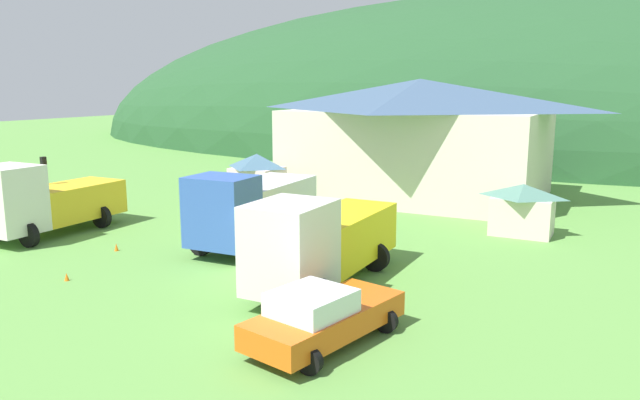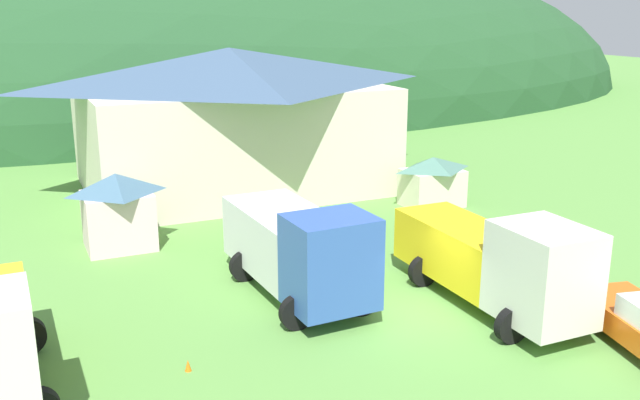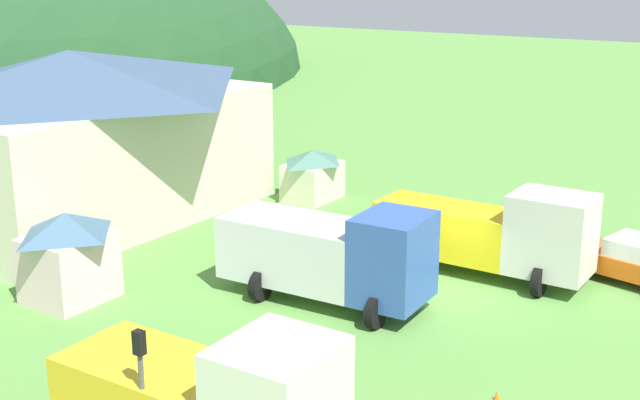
# 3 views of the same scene
# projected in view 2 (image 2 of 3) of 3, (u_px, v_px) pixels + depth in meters

# --- Properties ---
(ground_plane) EXTENTS (200.00, 200.00, 0.00)m
(ground_plane) POSITION_uv_depth(u_px,v_px,m) (411.00, 312.00, 22.71)
(ground_plane) COLOR #5B9342
(forested_hill_backdrop) EXTENTS (123.53, 60.00, 35.74)m
(forested_hill_backdrop) POSITION_uv_depth(u_px,v_px,m) (119.00, 100.00, 73.40)
(forested_hill_backdrop) COLOR #234C28
(forested_hill_backdrop) RESTS_ON ground
(depot_building) EXTENTS (16.29, 11.98, 7.45)m
(depot_building) POSITION_uv_depth(u_px,v_px,m) (231.00, 117.00, 37.45)
(depot_building) COLOR beige
(depot_building) RESTS_ON ground
(play_shed_cream) EXTENTS (3.00, 2.18, 2.45)m
(play_shed_cream) POSITION_uv_depth(u_px,v_px,m) (432.00, 181.00, 34.47)
(play_shed_cream) COLOR beige
(play_shed_cream) RESTS_ON ground
(play_shed_pink) EXTENTS (2.87, 2.55, 3.11)m
(play_shed_pink) POSITION_uv_depth(u_px,v_px,m) (118.00, 210.00, 28.36)
(play_shed_pink) COLOR beige
(play_shed_pink) RESTS_ON ground
(box_truck_blue) EXTENTS (3.57, 7.38, 3.43)m
(box_truck_blue) POSITION_uv_depth(u_px,v_px,m) (299.00, 247.00, 23.49)
(box_truck_blue) COLOR #3356AD
(box_truck_blue) RESTS_ON ground
(flatbed_truck_yellow) EXTENTS (3.07, 7.99, 3.42)m
(flatbed_truck_yellow) POSITION_uv_depth(u_px,v_px,m) (497.00, 260.00, 22.42)
(flatbed_truck_yellow) COLOR silver
(flatbed_truck_yellow) RESTS_ON ground
(traffic_cone_near_pickup) EXTENTS (0.36, 0.36, 0.65)m
(traffic_cone_near_pickup) POSITION_uv_depth(u_px,v_px,m) (188.00, 371.00, 19.07)
(traffic_cone_near_pickup) COLOR orange
(traffic_cone_near_pickup) RESTS_ON ground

